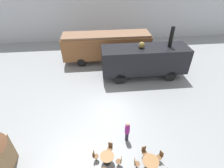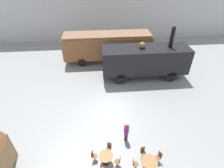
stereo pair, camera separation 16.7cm
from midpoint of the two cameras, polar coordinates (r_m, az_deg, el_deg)
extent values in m
plane|color=gray|center=(15.59, 0.02, -6.93)|extent=(80.00, 80.00, 0.00)
cube|color=#B2B7C1|center=(27.59, -3.54, 23.09)|extent=(44.00, 0.15, 9.00)
cube|color=brown|center=(21.65, -2.04, 12.32)|extent=(10.41, 2.68, 2.57)
cube|color=brown|center=(21.13, -2.12, 15.82)|extent=(10.21, 2.47, 0.24)
cylinder|color=black|center=(21.55, 6.69, 7.72)|extent=(1.00, 0.12, 1.00)
cylinder|color=black|center=(23.79, 5.47, 10.63)|extent=(1.00, 0.12, 1.00)
cylinder|color=black|center=(21.18, -10.22, 6.84)|extent=(1.00, 0.12, 1.00)
cylinder|color=black|center=(23.45, -9.94, 9.86)|extent=(1.00, 0.12, 1.00)
cube|color=black|center=(18.56, 10.26, 7.95)|extent=(8.82, 2.64, 2.60)
cylinder|color=black|center=(18.44, 18.57, 14.37)|extent=(0.38, 0.38, 2.01)
sphere|color=brown|center=(17.77, 9.41, 12.47)|extent=(0.64, 0.64, 0.64)
cylinder|color=black|center=(19.15, 18.39, 2.38)|extent=(1.19, 0.12, 1.19)
cylinder|color=black|center=(21.12, 15.98, 6.16)|extent=(1.19, 0.12, 1.19)
cylinder|color=black|center=(17.74, 2.49, 1.55)|extent=(1.19, 0.12, 1.19)
cylinder|color=black|center=(19.85, 1.49, 5.64)|extent=(1.19, 0.12, 1.19)
cylinder|color=black|center=(12.25, 11.65, -25.19)|extent=(0.44, 0.44, 0.02)
cylinder|color=black|center=(11.93, 11.88, -24.32)|extent=(0.08, 0.08, 0.72)
cylinder|color=olive|center=(11.61, 12.13, -23.39)|extent=(1.00, 1.00, 0.03)
cylinder|color=black|center=(12.22, -2.01, -24.24)|extent=(0.44, 0.44, 0.02)
cylinder|color=black|center=(11.91, -2.04, -23.40)|extent=(0.08, 0.08, 0.69)
cylinder|color=olive|center=(11.60, -2.08, -22.49)|extent=(0.87, 0.87, 0.03)
cylinder|color=black|center=(11.96, 7.62, -24.93)|extent=(0.06, 0.06, 0.42)
cylinder|color=brown|center=(11.77, 7.72, -24.39)|extent=(0.36, 0.36, 0.03)
cube|color=brown|center=(11.56, 6.99, -23.86)|extent=(0.07, 0.29, 0.42)
cylinder|color=black|center=(12.44, 14.61, -22.62)|extent=(0.06, 0.06, 0.42)
cylinder|color=brown|center=(12.25, 14.77, -22.06)|extent=(0.36, 0.36, 0.03)
cube|color=brown|center=(12.14, 15.47, -21.09)|extent=(0.17, 0.27, 0.42)
cylinder|color=black|center=(12.42, 10.02, -21.75)|extent=(0.06, 0.06, 0.42)
cylinder|color=brown|center=(12.23, 10.13, -21.18)|extent=(0.36, 0.36, 0.03)
cube|color=brown|center=(12.12, 9.93, -20.04)|extent=(0.29, 0.09, 0.42)
cylinder|color=black|center=(11.96, 1.71, -24.48)|extent=(0.06, 0.06, 0.42)
cylinder|color=brown|center=(11.76, 1.73, -23.94)|extent=(0.36, 0.36, 0.03)
cube|color=brown|center=(11.55, 2.56, -23.52)|extent=(0.13, 0.29, 0.42)
cylinder|color=black|center=(12.41, -1.09, -20.93)|extent=(0.06, 0.06, 0.42)
cylinder|color=brown|center=(12.23, -1.10, -20.35)|extent=(0.36, 0.36, 0.03)
cube|color=brown|center=(12.12, -0.92, -19.18)|extent=(0.29, 0.13, 0.42)
cylinder|color=black|center=(12.17, -5.66, -22.99)|extent=(0.06, 0.06, 0.42)
cylinder|color=brown|center=(11.98, -5.72, -22.43)|extent=(0.36, 0.36, 0.03)
cube|color=brown|center=(11.82, -6.55, -21.68)|extent=(0.13, 0.29, 0.42)
cylinder|color=#262633|center=(12.88, 4.47, -16.64)|extent=(0.24, 0.24, 0.80)
cylinder|color=#8C1E7A|center=(12.29, 4.64, -14.49)|extent=(0.34, 0.34, 0.71)
sphere|color=tan|center=(11.93, 4.75, -13.05)|extent=(0.23, 0.23, 0.23)
camera|label=1|loc=(0.08, -90.31, -0.23)|focal=28.00mm
camera|label=2|loc=(0.08, 89.69, 0.23)|focal=28.00mm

